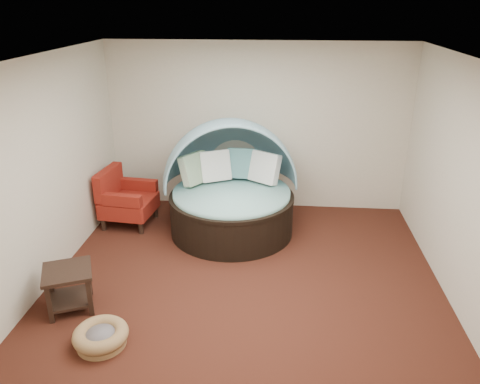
# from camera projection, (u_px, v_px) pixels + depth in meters

# --- Properties ---
(floor) EXTENTS (5.00, 5.00, 0.00)m
(floor) POSITION_uv_depth(u_px,v_px,m) (245.00, 282.00, 6.05)
(floor) COLOR #441F13
(floor) RESTS_ON ground
(wall_back) EXTENTS (5.00, 0.00, 5.00)m
(wall_back) POSITION_uv_depth(u_px,v_px,m) (257.00, 128.00, 7.82)
(wall_back) COLOR beige
(wall_back) RESTS_ON floor
(wall_front) EXTENTS (5.00, 0.00, 5.00)m
(wall_front) POSITION_uv_depth(u_px,v_px,m) (217.00, 312.00, 3.22)
(wall_front) COLOR beige
(wall_front) RESTS_ON floor
(wall_left) EXTENTS (0.00, 5.00, 5.00)m
(wall_left) POSITION_uv_depth(u_px,v_px,m) (42.00, 175.00, 5.73)
(wall_left) COLOR beige
(wall_left) RESTS_ON floor
(wall_right) EXTENTS (0.00, 5.00, 5.00)m
(wall_right) POSITION_uv_depth(u_px,v_px,m) (464.00, 189.00, 5.31)
(wall_right) COLOR beige
(wall_right) RESTS_ON floor
(ceiling) EXTENTS (5.00, 5.00, 0.00)m
(ceiling) POSITION_uv_depth(u_px,v_px,m) (246.00, 59.00, 4.98)
(ceiling) COLOR white
(ceiling) RESTS_ON wall_back
(canopy_daybed) EXTENTS (2.30, 2.25, 1.75)m
(canopy_daybed) POSITION_uv_depth(u_px,v_px,m) (231.00, 181.00, 7.16)
(canopy_daybed) COLOR black
(canopy_daybed) RESTS_ON floor
(pet_basket) EXTENTS (0.64, 0.64, 0.20)m
(pet_basket) POSITION_uv_depth(u_px,v_px,m) (101.00, 336.00, 4.92)
(pet_basket) COLOR brown
(pet_basket) RESTS_ON floor
(red_armchair) EXTENTS (0.86, 0.87, 0.92)m
(red_armchair) POSITION_uv_depth(u_px,v_px,m) (125.00, 199.00, 7.50)
(red_armchair) COLOR black
(red_armchair) RESTS_ON floor
(side_table) EXTENTS (0.71, 0.71, 0.52)m
(side_table) POSITION_uv_depth(u_px,v_px,m) (69.00, 284.00, 5.43)
(side_table) COLOR black
(side_table) RESTS_ON floor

